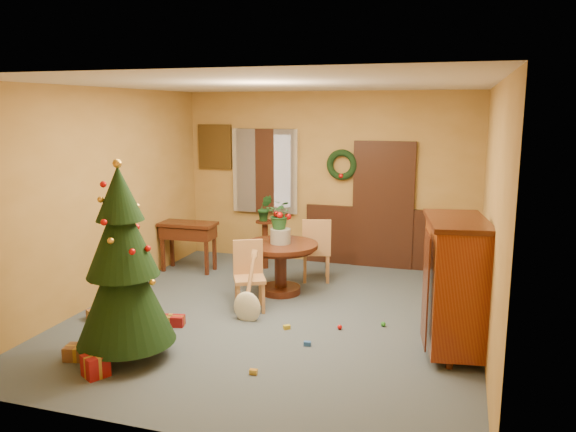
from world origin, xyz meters
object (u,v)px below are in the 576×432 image
at_px(christmas_tree, 123,266).
at_px(sideboard, 454,281).
at_px(writing_desk, 188,234).
at_px(chair_near, 249,273).
at_px(dining_table, 281,258).

height_order(christmas_tree, sideboard, christmas_tree).
height_order(writing_desk, sideboard, sideboard).
bearing_deg(sideboard, writing_desk, 155.18).
height_order(chair_near, writing_desk, chair_near).
bearing_deg(christmas_tree, writing_desk, 105.77).
distance_m(christmas_tree, sideboard, 3.51).
bearing_deg(christmas_tree, dining_table, 70.34).
distance_m(chair_near, sideboard, 2.68).
relative_size(writing_desk, sideboard, 0.62).
height_order(dining_table, chair_near, chair_near).
height_order(christmas_tree, writing_desk, christmas_tree).
distance_m(writing_desk, sideboard, 4.61).
bearing_deg(chair_near, sideboard, -12.50).
relative_size(dining_table, sideboard, 0.73).
bearing_deg(chair_near, writing_desk, 139.39).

